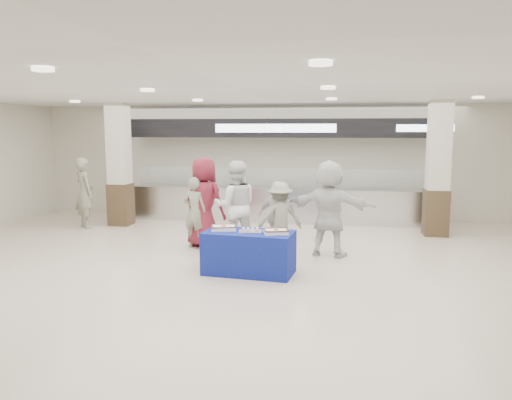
% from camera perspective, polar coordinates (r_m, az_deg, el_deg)
% --- Properties ---
extents(ground, '(14.00, 14.00, 0.00)m').
position_cam_1_polar(ground, '(8.66, -2.29, -8.87)').
color(ground, beige).
rests_on(ground, ground).
extents(serving_line, '(8.70, 0.85, 2.80)m').
position_cam_1_polar(serving_line, '(13.68, 2.33, 2.36)').
color(serving_line, silver).
rests_on(serving_line, ground).
extents(column_left, '(0.55, 0.55, 3.20)m').
position_cam_1_polar(column_left, '(13.60, -15.33, 3.61)').
color(column_left, '#372919').
rests_on(column_left, ground).
extents(column_right, '(0.55, 0.55, 3.20)m').
position_cam_1_polar(column_right, '(12.55, 20.06, 3.06)').
color(column_right, '#372919').
rests_on(column_right, ground).
extents(display_table, '(1.62, 0.94, 0.75)m').
position_cam_1_polar(display_table, '(8.81, -0.81, -6.03)').
color(display_table, navy).
rests_on(display_table, ground).
extents(sheet_cake_left, '(0.50, 0.43, 0.09)m').
position_cam_1_polar(sheet_cake_left, '(8.90, -3.72, -3.13)').
color(sheet_cake_left, white).
rests_on(sheet_cake_left, display_table).
extents(sheet_cake_right, '(0.47, 0.41, 0.09)m').
position_cam_1_polar(sheet_cake_right, '(8.57, 2.29, -3.57)').
color(sheet_cake_right, white).
rests_on(sheet_cake_right, display_table).
extents(cupcake_tray, '(0.44, 0.36, 0.06)m').
position_cam_1_polar(cupcake_tray, '(8.71, -0.65, -3.45)').
color(cupcake_tray, '#B9B9BE').
rests_on(cupcake_tray, display_table).
extents(civilian_maroon, '(1.09, 0.88, 1.94)m').
position_cam_1_polar(civilian_maroon, '(10.75, -5.95, -0.27)').
color(civilian_maroon, maroon).
rests_on(civilian_maroon, ground).
extents(soldier_a, '(0.63, 0.49, 1.53)m').
position_cam_1_polar(soldier_a, '(10.71, -6.93, -1.42)').
color(soldier_a, gray).
rests_on(soldier_a, ground).
extents(chef_tall, '(1.07, 0.93, 1.88)m').
position_cam_1_polar(chef_tall, '(10.38, -2.35, -0.69)').
color(chef_tall, white).
rests_on(chef_tall, ground).
extents(chef_short, '(0.92, 0.58, 1.46)m').
position_cam_1_polar(chef_short, '(10.37, 2.48, -1.88)').
color(chef_short, white).
rests_on(chef_short, ground).
extents(soldier_b, '(1.07, 0.84, 1.45)m').
position_cam_1_polar(soldier_b, '(10.29, 2.76, -1.98)').
color(soldier_b, gray).
rests_on(soldier_b, ground).
extents(civilian_white, '(1.87, 0.98, 1.93)m').
position_cam_1_polar(civilian_white, '(10.03, 8.37, -0.94)').
color(civilian_white, silver).
rests_on(civilian_white, ground).
extents(soldier_bg, '(0.78, 0.76, 1.81)m').
position_cam_1_polar(soldier_bg, '(13.52, -19.01, 0.78)').
color(soldier_bg, gray).
rests_on(soldier_bg, ground).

